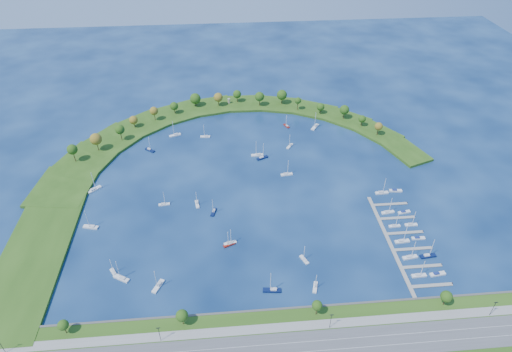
{
  "coord_description": "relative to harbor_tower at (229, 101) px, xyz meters",
  "views": [
    {
      "loc": [
        -15.69,
        -233.19,
        184.83
      ],
      "look_at": [
        5.0,
        5.0,
        4.0
      ],
      "focal_mm": 30.41,
      "sensor_mm": 36.0,
      "label": 1
    }
  ],
  "objects": [
    {
      "name": "docked_boat_7",
      "position": [
        105.64,
        -166.29,
        -3.4
      ],
      "size": [
        7.68,
        2.21,
        11.26
      ],
      "rotation": [
        0.0,
        0.0,
        -0.01
      ],
      "color": "silver",
      "rests_on": "ground"
    },
    {
      "name": "breakwater_trees",
      "position": [
        -8.07,
        -27.98,
        6.06
      ],
      "size": [
        238.49,
        90.64,
        14.4
      ],
      "color": "#382314",
      "rests_on": "breakwater"
    },
    {
      "name": "moored_boat_16",
      "position": [
        18.15,
        -82.65,
        -3.35
      ],
      "size": [
        8.97,
        2.8,
        13.07
      ],
      "rotation": [
        0.0,
        0.0,
        3.18
      ],
      "color": "silver",
      "rests_on": "ground"
    },
    {
      "name": "moored_boat_11",
      "position": [
        46.41,
        -41.76,
        -3.43
      ],
      "size": [
        4.79,
        7.27,
        10.43
      ],
      "rotation": [
        0.0,
        0.0,
        2.01
      ],
      "color": "maroon",
      "rests_on": "ground"
    },
    {
      "name": "moored_boat_2",
      "position": [
        -44.78,
        -200.27,
        -3.34
      ],
      "size": [
        6.35,
        9.36,
        13.48
      ],
      "rotation": [
        0.0,
        0.0,
        4.25
      ],
      "color": "silver",
      "rests_on": "ground"
    },
    {
      "name": "moored_boat_17",
      "position": [
        -6.19,
        -173.26,
        -3.42
      ],
      "size": [
        7.5,
        4.85,
        10.73
      ],
      "rotation": [
        0.0,
        0.0,
        3.56
      ],
      "color": "maroon",
      "rests_on": "ground"
    },
    {
      "name": "breakwater",
      "position": [
        -36.72,
        -69.44,
        -3.3
      ],
      "size": [
        286.74,
        247.64,
        2.0
      ],
      "color": "#294C14",
      "rests_on": "ground"
    },
    {
      "name": "moored_boat_4",
      "position": [
        -89.94,
        -151.42,
        -3.33
      ],
      "size": [
        9.66,
        4.79,
        13.68
      ],
      "rotation": [
        0.0,
        0.0,
        2.9
      ],
      "color": "silver",
      "rests_on": "ground"
    },
    {
      "name": "moored_boat_5",
      "position": [
        -63.22,
        -68.61,
        -3.37
      ],
      "size": [
        8.07,
        7.14,
        12.42
      ],
      "rotation": [
        0.0,
        0.0,
        5.61
      ],
      "color": "#0A1640",
      "rests_on": "ground"
    },
    {
      "name": "moored_boat_1",
      "position": [
        -45.21,
        -48.7,
        -3.33
      ],
      "size": [
        9.62,
        5.77,
        13.67
      ],
      "rotation": [
        0.0,
        0.0,
        3.51
      ],
      "color": "silver",
      "rests_on": "ground"
    },
    {
      "name": "moored_boat_18",
      "position": [
        -5.75,
        -172.17,
        -3.41
      ],
      "size": [
        7.81,
        3.91,
        11.06
      ],
      "rotation": [
        0.0,
        0.0,
        0.25
      ],
      "color": "silver",
      "rests_on": "ground"
    },
    {
      "name": "docked_boat_8",
      "position": [
        95.13,
        -153.98,
        -3.38
      ],
      "size": [
        8.6,
        3.48,
        12.28
      ],
      "rotation": [
        0.0,
        0.0,
        0.14
      ],
      "color": "silver",
      "rests_on": "ground"
    },
    {
      "name": "moored_boat_20",
      "position": [
        35.3,
        -188.73,
        -3.42
      ],
      "size": [
        4.78,
        7.47,
        10.68
      ],
      "rotation": [
        0.0,
        0.0,
        1.98
      ],
      "color": "silver",
      "rests_on": "ground"
    },
    {
      "name": "moored_boat_15",
      "position": [
        -20.98,
        -52.77,
        -3.4
      ],
      "size": [
        7.93,
        2.71,
        11.46
      ],
      "rotation": [
        0.0,
        0.0,
        3.07
      ],
      "color": "silver",
      "rests_on": "ground"
    },
    {
      "name": "docked_boat_11",
      "position": [
        107.49,
        -133.1,
        -3.65
      ],
      "size": [
        8.74,
        3.19,
        1.74
      ],
      "rotation": [
        0.0,
        0.0,
        -0.1
      ],
      "color": "silver",
      "rests_on": "ground"
    },
    {
      "name": "moored_boat_3",
      "position": [
        -25.76,
        -135.54,
        -3.4
      ],
      "size": [
        3.23,
        7.92,
        11.31
      ],
      "rotation": [
        0.0,
        0.0,
        4.86
      ],
      "color": "silver",
      "rests_on": "ground"
    },
    {
      "name": "moored_boat_8",
      "position": [
        44.5,
        -72.43,
        -3.4
      ],
      "size": [
        6.39,
        7.48,
        11.38
      ],
      "rotation": [
        0.0,
        0.0,
        4.07
      ],
      "color": "silver",
      "rests_on": "ground"
    },
    {
      "name": "moored_boat_14",
      "position": [
        -64.97,
        -193.36,
        -3.33
      ],
      "size": [
        9.32,
        6.94,
        13.64
      ],
      "rotation": [
        0.0,
        0.0,
        2.61
      ],
      "color": "silver",
      "rests_on": "ground"
    },
    {
      "name": "moored_boat_7",
      "position": [
        -47.1,
        -133.82,
        -3.42
      ],
      "size": [
        7.51,
        2.86,
        10.78
      ],
      "rotation": [
        0.0,
        0.0,
        0.11
      ],
      "color": "silver",
      "rests_on": "ground"
    },
    {
      "name": "docked_boat_6",
      "position": [
        95.15,
        -166.5,
        -3.42
      ],
      "size": [
        7.24,
        2.31,
        10.53
      ],
      "rotation": [
        0.0,
        0.0,
        0.04
      ],
      "color": "silver",
      "rests_on": "ground"
    },
    {
      "name": "moored_boat_12",
      "position": [
        37.69,
        -208.09,
        -3.41
      ],
      "size": [
        4.21,
        7.69,
        10.89
      ],
      "rotation": [
        0.0,
        0.0,
        4.41
      ],
      "color": "silver",
      "rests_on": "ground"
    },
    {
      "name": "docked_boat_5",
      "position": [
        105.59,
        -177.85,
        -3.7
      ],
      "size": [
        7.99,
        2.47,
        1.62
      ],
      "rotation": [
        0.0,
        0.0,
        -0.03
      ],
      "color": "silver",
      "rests_on": "ground"
    },
    {
      "name": "moored_boat_6",
      "position": [
        -15.13,
        -144.06,
        -3.4
      ],
      "size": [
        4.23,
        7.96,
        11.27
      ],
      "rotation": [
        0.0,
        0.0,
        4.43
      ],
      "color": "#0A1640",
      "rests_on": "ground"
    },
    {
      "name": "moored_boat_13",
      "position": [
        -95.47,
        -114.5,
        -3.31
      ],
      "size": [
        9.03,
        8.76,
        14.45
      ],
      "rotation": [
        0.0,
        0.0,
        0.76
      ],
      "color": "silver",
      "rests_on": "ground"
    },
    {
      "name": "docked_boat_1",
      "position": [
        105.58,
        -205.16,
        -3.64
      ],
      "size": [
        8.92,
        3.37,
        1.78
      ],
      "rotation": [
        0.0,
        0.0,
        0.11
      ],
      "color": "silver",
      "rests_on": "ground"
    },
    {
      "name": "dock_system",
      "position": [
        94.91,
        -179.15,
        -3.94
      ],
      "size": [
        24.28,
        82.0,
        1.6
      ],
      "color": "gray",
      "rests_on": "ground"
    },
    {
      "name": "moored_boat_19",
      "position": [
        69.68,
        -45.65,
        -3.29
      ],
      "size": [
        8.16,
        9.88,
        14.86
      ],
      "rotation": [
        0.0,
        0.0,
        4.09
      ],
      "color": "silver",
      "rests_on": "ground"
    },
    {
      "name": "south_shoreline",
      "position": [
        9.64,
        -241.04,
        -3.29
      ],
      "size": [
        420.0,
        43.1,
        11.6
      ],
      "color": "#294C14",
      "rests_on": "ground"
    },
    {
      "name": "moored_boat_9",
      "position": [
        -69.6,
        -189.22,
        -3.42
      ],
      "size": [
        5.73,
        7.29,
        10.81
      ],
      "rotation": [
        0.0,
        0.0,
        2.15
      ],
      "color": "silver",
      "rests_on": "ground"
    },
    {
      "name": "docked_boat_4",
      "position": [
        95.12,
        -179.58,
        -3.36
      ],
      "size": [
        8.9,
        3.1,
        12.85
      ],
      "rotation": [
        0.0,
        0.0,
        0.08
      ],
      "color": "silver",
      "rests_on": "ground"
    },
    {
      "name": "docked_boat_3",
      "position": [
        105.61,
        -192.05,
        -3.34
      ],
      "size": [
        9.38,
        3.39,
        13.5
      ],
      "rotation": [
        0.0,
        0.0,
        0.09
      ],
      "color": "#0A1640",
      "rests_on": "ground"
    },
    {
      "name": "docked_boat_9",
      "position": [
        105.59,
        -154.73,
        -3.69
      ],
      "size": [
        8.2,
        3.41,
        1.62
      ],
      "rotation": [
        0.0,
        0.0,
        0.15
      ],
      "color": "silver",
      "rests_on": "ground"
    },
    {
      "name": "docked_boat_10",
      "position": [
        97.52,
        -134.54,
        -3.36
      ],
      "size": [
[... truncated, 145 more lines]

